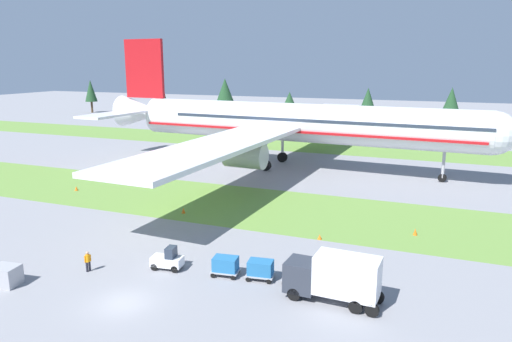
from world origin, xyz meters
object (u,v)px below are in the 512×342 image
(ground_crew_marshaller, at_px, (88,261))
(taxiway_marker_3, at_px, (320,237))
(catering_truck, at_px, (334,276))
(uld_container_1, at_px, (6,276))
(cargo_dolly_second, at_px, (260,268))
(cargo_dolly_third, at_px, (297,272))
(taxiway_marker_0, at_px, (415,232))
(airliner, at_px, (287,122))
(cargo_dolly_lead, at_px, (225,265))
(taxiway_marker_2, at_px, (76,188))
(baggage_tug, at_px, (168,260))
(taxiway_marker_1, at_px, (183,210))

(ground_crew_marshaller, height_order, taxiway_marker_3, ground_crew_marshaller)
(catering_truck, distance_m, uld_container_1, 25.06)
(uld_container_1, relative_size, taxiway_marker_3, 4.08)
(cargo_dolly_second, bearing_deg, cargo_dolly_third, -90.00)
(ground_crew_marshaller, xyz_separation_m, taxiway_marker_0, (24.51, 18.77, -0.61))
(catering_truck, bearing_deg, airliner, 25.02)
(cargo_dolly_lead, height_order, taxiway_marker_2, cargo_dolly_lead)
(airliner, bearing_deg, baggage_tug, 6.91)
(ground_crew_marshaller, bearing_deg, baggage_tug, 143.68)
(baggage_tug, height_order, uld_container_1, baggage_tug)
(airliner, distance_m, taxiway_marker_0, 34.04)
(ground_crew_marshaller, bearing_deg, uld_container_1, -16.66)
(cargo_dolly_lead, xyz_separation_m, uld_container_1, (-15.06, -7.78, -0.15))
(cargo_dolly_lead, relative_size, taxiway_marker_0, 3.53)
(cargo_dolly_lead, xyz_separation_m, cargo_dolly_third, (5.75, 0.77, 0.00))
(cargo_dolly_third, height_order, uld_container_1, cargo_dolly_third)
(taxiway_marker_1, distance_m, taxiway_marker_3, 16.67)
(taxiway_marker_0, relative_size, taxiway_marker_1, 1.05)
(catering_truck, relative_size, taxiway_marker_1, 10.98)
(uld_container_1, xyz_separation_m, taxiway_marker_1, (3.66, 20.76, -0.45))
(cargo_dolly_third, bearing_deg, cargo_dolly_lead, 90.00)
(taxiway_marker_1, bearing_deg, taxiway_marker_3, -8.05)
(cargo_dolly_second, bearing_deg, ground_crew_marshaller, 98.18)
(cargo_dolly_lead, distance_m, catering_truck, 9.17)
(taxiway_marker_1, bearing_deg, cargo_dolly_lead, -48.70)
(cargo_dolly_lead, bearing_deg, taxiway_marker_3, -33.22)
(ground_crew_marshaller, distance_m, uld_container_1, 6.03)
(cargo_dolly_third, bearing_deg, taxiway_marker_2, 58.81)
(cargo_dolly_third, distance_m, taxiway_marker_1, 21.07)
(cargo_dolly_third, distance_m, uld_container_1, 22.50)
(ground_crew_marshaller, bearing_deg, cargo_dolly_second, 133.68)
(cargo_dolly_lead, xyz_separation_m, taxiway_marker_1, (-11.40, 12.98, -0.60))
(airliner, distance_m, uld_container_1, 49.24)
(taxiway_marker_2, bearing_deg, airliner, 48.07)
(cargo_dolly_lead, distance_m, taxiway_marker_2, 33.95)
(cargo_dolly_second, bearing_deg, taxiway_marker_0, -43.56)
(cargo_dolly_second, distance_m, uld_container_1, 19.71)
(catering_truck, height_order, ground_crew_marshaller, catering_truck)
(baggage_tug, xyz_separation_m, cargo_dolly_lead, (4.98, 0.66, 0.10))
(cargo_dolly_third, distance_m, taxiway_marker_0, 16.55)
(taxiway_marker_0, height_order, taxiway_marker_2, taxiway_marker_0)
(taxiway_marker_0, bearing_deg, airliner, 130.76)
(baggage_tug, bearing_deg, uld_container_1, 117.64)
(catering_truck, xyz_separation_m, taxiway_marker_3, (-3.95, 11.70, -1.71))
(catering_truck, distance_m, taxiway_marker_2, 42.56)
(airliner, bearing_deg, taxiway_marker_2, -39.27)
(taxiway_marker_0, bearing_deg, catering_truck, -105.83)
(cargo_dolly_second, distance_m, cargo_dolly_third, 2.90)
(cargo_dolly_third, relative_size, uld_container_1, 1.19)
(baggage_tug, height_order, cargo_dolly_lead, baggage_tug)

